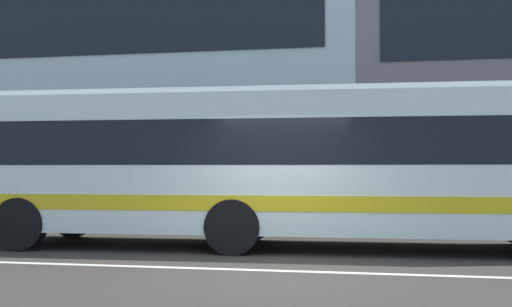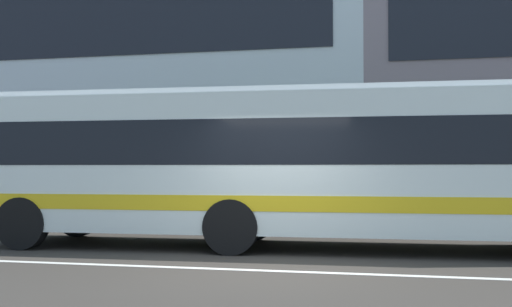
% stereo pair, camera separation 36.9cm
% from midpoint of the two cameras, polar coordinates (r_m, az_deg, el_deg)
% --- Properties ---
extents(ground_plane, '(160.00, 160.00, 0.00)m').
position_cam_midpoint_polar(ground_plane, '(9.29, 1.78, -11.00)').
color(ground_plane, '#36312C').
extents(lane_centre_line, '(60.00, 0.16, 0.01)m').
position_cam_midpoint_polar(lane_centre_line, '(9.29, 1.78, -10.98)').
color(lane_centre_line, silver).
rests_on(lane_centre_line, ground_plane).
extents(hedge_row_far, '(15.82, 1.10, 0.80)m').
position_cam_midpoint_polar(hedge_row_far, '(15.89, 7.15, -5.55)').
color(hedge_row_far, '#2E561A').
rests_on(hedge_row_far, ground_plane).
extents(apartment_block_left, '(24.88, 8.62, 11.68)m').
position_cam_midpoint_polar(apartment_block_left, '(27.91, -15.82, 7.46)').
color(apartment_block_left, silver).
rests_on(apartment_block_left, ground_plane).
extents(transit_bus, '(11.70, 2.93, 3.05)m').
position_cam_midpoint_polar(transit_bus, '(11.85, 3.13, -0.77)').
color(transit_bus, silver).
rests_on(transit_bus, ground_plane).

